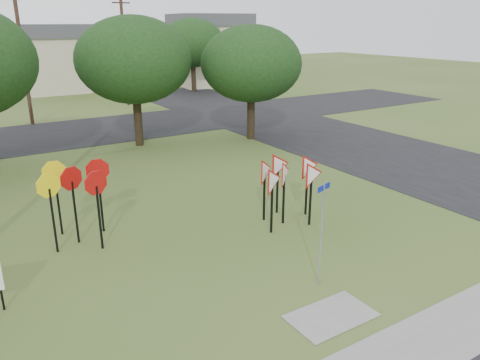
% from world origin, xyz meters
% --- Properties ---
extents(ground, '(140.00, 140.00, 0.00)m').
position_xyz_m(ground, '(0.00, 0.00, 0.00)').
color(ground, '#3C541F').
extents(street_right, '(8.00, 50.00, 0.02)m').
position_xyz_m(street_right, '(12.00, 10.00, 0.01)').
color(street_right, black).
rests_on(street_right, ground).
extents(street_far, '(60.00, 8.00, 0.02)m').
position_xyz_m(street_far, '(0.00, 20.00, 0.01)').
color(street_far, black).
rests_on(street_far, ground).
extents(curb_pad, '(2.00, 1.20, 0.02)m').
position_xyz_m(curb_pad, '(0.00, -2.40, 0.01)').
color(curb_pad, gray).
rests_on(curb_pad, ground).
extents(street_name_sign, '(0.54, 0.20, 2.72)m').
position_xyz_m(street_name_sign, '(0.70, -1.15, 1.58)').
color(street_name_sign, '#9A9DA2').
rests_on(street_name_sign, ground).
extents(stop_sign_cluster, '(2.32, 1.87, 2.45)m').
position_xyz_m(stop_sign_cluster, '(-3.85, 4.64, 1.82)').
color(stop_sign_cluster, black).
rests_on(stop_sign_cluster, ground).
extents(yield_sign_cluster, '(2.86, 1.56, 2.26)m').
position_xyz_m(yield_sign_cluster, '(2.43, 2.50, 1.67)').
color(yield_sign_cluster, black).
rests_on(yield_sign_cluster, ground).
extents(far_pole_a, '(1.40, 0.24, 9.00)m').
position_xyz_m(far_pole_a, '(-2.00, 24.00, 4.60)').
color(far_pole_a, '#432B1F').
rests_on(far_pole_a, ground).
extents(far_pole_b, '(1.40, 0.24, 8.50)m').
position_xyz_m(far_pole_b, '(6.00, 28.00, 4.35)').
color(far_pole_b, '#432B1F').
rests_on(far_pole_b, ground).
extents(house_mid, '(8.40, 8.40, 6.20)m').
position_xyz_m(house_mid, '(4.00, 40.00, 3.15)').
color(house_mid, beige).
rests_on(house_mid, ground).
extents(house_right, '(8.30, 8.30, 7.20)m').
position_xyz_m(house_right, '(18.00, 36.00, 3.65)').
color(house_right, beige).
rests_on(house_right, ground).
extents(tree_near_mid, '(6.00, 6.00, 6.80)m').
position_xyz_m(tree_near_mid, '(2.00, 15.00, 4.54)').
color(tree_near_mid, black).
rests_on(tree_near_mid, ground).
extents(tree_near_right, '(5.60, 5.60, 6.33)m').
position_xyz_m(tree_near_right, '(8.00, 13.00, 4.22)').
color(tree_near_right, black).
rests_on(tree_near_right, ground).
extents(tree_far_right, '(6.00, 6.00, 6.80)m').
position_xyz_m(tree_far_right, '(14.00, 32.00, 4.54)').
color(tree_far_right, black).
rests_on(tree_far_right, ground).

